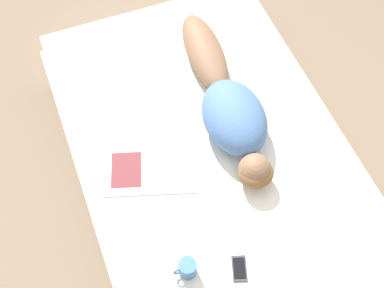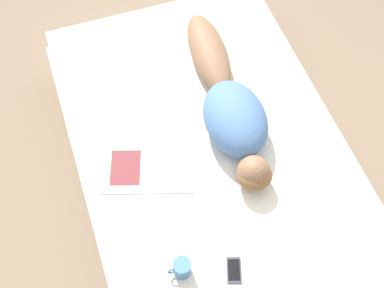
{
  "view_description": "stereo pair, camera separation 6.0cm",
  "coord_description": "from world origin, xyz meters",
  "px_view_note": "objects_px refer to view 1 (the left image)",
  "views": [
    {
      "loc": [
        0.67,
        1.47,
        3.13
      ],
      "look_at": [
        0.11,
        0.01,
        0.61
      ],
      "focal_mm": 50.0,
      "sensor_mm": 36.0,
      "label": 1
    },
    {
      "loc": [
        0.62,
        1.49,
        3.13
      ],
      "look_at": [
        0.11,
        0.01,
        0.61
      ],
      "focal_mm": 50.0,
      "sensor_mm": 36.0,
      "label": 2
    }
  ],
  "objects_px": {
    "person": "(227,103)",
    "cell_phone": "(239,268)",
    "open_magazine": "(148,169)",
    "coffee_mug": "(187,268)"
  },
  "relations": [
    {
      "from": "open_magazine",
      "to": "cell_phone",
      "type": "relative_size",
      "value": 3.89
    },
    {
      "from": "cell_phone",
      "to": "coffee_mug",
      "type": "bearing_deg",
      "value": 0.39
    },
    {
      "from": "person",
      "to": "open_magazine",
      "type": "relative_size",
      "value": 2.29
    },
    {
      "from": "person",
      "to": "open_magazine",
      "type": "bearing_deg",
      "value": 23.79
    },
    {
      "from": "open_magazine",
      "to": "cell_phone",
      "type": "distance_m",
      "value": 0.74
    },
    {
      "from": "open_magazine",
      "to": "cell_phone",
      "type": "xyz_separation_m",
      "value": [
        -0.24,
        0.69,
        0.0
      ]
    },
    {
      "from": "person",
      "to": "coffee_mug",
      "type": "xyz_separation_m",
      "value": [
        0.55,
        0.81,
        -0.05
      ]
    },
    {
      "from": "coffee_mug",
      "to": "cell_phone",
      "type": "bearing_deg",
      "value": 161.73
    },
    {
      "from": "person",
      "to": "cell_phone",
      "type": "distance_m",
      "value": 0.95
    },
    {
      "from": "person",
      "to": "cell_phone",
      "type": "bearing_deg",
      "value": 75.03
    }
  ]
}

